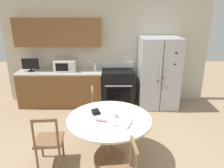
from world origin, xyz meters
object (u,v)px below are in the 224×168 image
object	(u,v)px
refrigerator	(158,73)
counter_bottle	(95,67)
oven_range	(118,87)
countertop_tv	(30,64)
dining_chair_left	(49,141)
candle_glass	(115,115)
microwave	(65,65)
wallet	(96,112)
dining_chair_far	(101,109)

from	to	relation	value
refrigerator	counter_bottle	xyz separation A→B (m)	(-1.56, 0.08, 0.13)
oven_range	countertop_tv	bearing A→B (deg)	179.73
dining_chair_left	counter_bottle	bearing A→B (deg)	71.48
oven_range	dining_chair_left	size ratio (longest dim) A/B	1.20
oven_range	candle_glass	bearing A→B (deg)	-93.53
refrigerator	microwave	xyz separation A→B (m)	(-2.31, 0.14, 0.17)
counter_bottle	candle_glass	distance (m)	2.19
candle_glass	wallet	xyz separation A→B (m)	(-0.31, 0.12, -0.01)
dining_chair_left	dining_chair_far	xyz separation A→B (m)	(0.77, 1.10, 0.00)
candle_glass	microwave	bearing A→B (deg)	118.47
refrigerator	dining_chair_left	size ratio (longest dim) A/B	1.93
oven_range	dining_chair_far	size ratio (longest dim) A/B	1.20
dining_chair_far	candle_glass	world-z (taller)	dining_chair_far
counter_bottle	dining_chair_left	size ratio (longest dim) A/B	0.28
refrigerator	oven_range	world-z (taller)	refrigerator
microwave	candle_glass	distance (m)	2.50
countertop_tv	candle_glass	bearing A→B (deg)	-46.40
counter_bottle	candle_glass	bearing A→B (deg)	-78.32
dining_chair_left	countertop_tv	bearing A→B (deg)	109.04
candle_glass	dining_chair_left	bearing A→B (deg)	-169.74
microwave	countertop_tv	xyz separation A→B (m)	(-0.84, -0.06, 0.04)
dining_chair_left	candle_glass	xyz separation A→B (m)	(1.04, 0.19, 0.34)
refrigerator	wallet	size ratio (longest dim) A/B	10.46
countertop_tv	candle_glass	xyz separation A→B (m)	(2.02, -2.13, -0.30)
refrigerator	candle_glass	xyz separation A→B (m)	(-1.12, -2.05, -0.10)
countertop_tv	candle_glass	distance (m)	2.95
countertop_tv	dining_chair_left	size ratio (longest dim) A/B	0.45
refrigerator	oven_range	size ratio (longest dim) A/B	1.61
oven_range	wallet	distance (m)	2.06
dining_chair_left	wallet	distance (m)	0.85
countertop_tv	dining_chair_far	bearing A→B (deg)	-34.65
microwave	candle_glass	world-z (taller)	microwave
refrigerator	wallet	xyz separation A→B (m)	(-1.44, -1.92, -0.10)
refrigerator	countertop_tv	distance (m)	3.16
candle_glass	wallet	distance (m)	0.34
candle_glass	dining_chair_far	bearing A→B (deg)	106.26
dining_chair_far	counter_bottle	bearing A→B (deg)	-178.23
counter_bottle	wallet	size ratio (longest dim) A/B	1.51
dining_chair_left	candle_glass	world-z (taller)	dining_chair_left
wallet	dining_chair_left	bearing A→B (deg)	-156.65
countertop_tv	counter_bottle	world-z (taller)	countertop_tv
microwave	candle_glass	bearing A→B (deg)	-61.53
oven_range	dining_chair_far	world-z (taller)	oven_range
oven_range	wallet	bearing A→B (deg)	-102.59
microwave	dining_chair_left	distance (m)	2.45
microwave	dining_chair_far	distance (m)	1.68
counter_bottle	wallet	world-z (taller)	counter_bottle
counter_bottle	wallet	xyz separation A→B (m)	(0.13, -2.01, -0.23)
countertop_tv	wallet	size ratio (longest dim) A/B	2.44
microwave	countertop_tv	bearing A→B (deg)	-176.08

